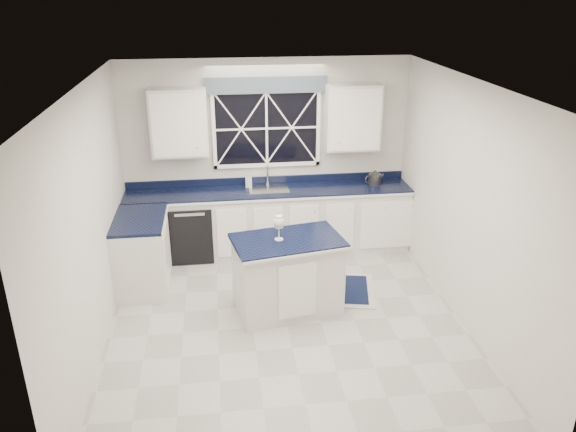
{
  "coord_description": "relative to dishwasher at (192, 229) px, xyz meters",
  "views": [
    {
      "loc": [
        -0.7,
        -5.38,
        3.62
      ],
      "look_at": [
        0.06,
        0.4,
        1.18
      ],
      "focal_mm": 35.0,
      "sensor_mm": 36.0,
      "label": 1
    }
  ],
  "objects": [
    {
      "name": "dishwasher",
      "position": [
        0.0,
        0.0,
        0.0
      ],
      "size": [
        0.6,
        0.58,
        0.82
      ],
      "primitive_type": "cube",
      "color": "black",
      "rests_on": "ground"
    },
    {
      "name": "upper_cabinets",
      "position": [
        1.1,
        0.13,
        1.49
      ],
      "size": [
        3.1,
        0.34,
        0.9
      ],
      "color": "white",
      "rests_on": "ground"
    },
    {
      "name": "base_cabinets",
      "position": [
        0.77,
        -0.17,
        0.04
      ],
      "size": [
        3.99,
        1.6,
        0.9
      ],
      "color": "white",
      "rests_on": "ground"
    },
    {
      "name": "soap_bottle",
      "position": [
        0.83,
        0.16,
        0.63
      ],
      "size": [
        0.09,
        0.1,
        0.2
      ],
      "primitive_type": "imported",
      "rotation": [
        0.0,
        0.0,
        -0.07
      ],
      "color": "silver",
      "rests_on": "countertop"
    },
    {
      "name": "kettle",
      "position": [
        2.62,
        0.04,
        0.63
      ],
      "size": [
        0.3,
        0.22,
        0.21
      ],
      "rotation": [
        0.0,
        0.0,
        0.24
      ],
      "color": "#2F2F32",
      "rests_on": "countertop"
    },
    {
      "name": "rug",
      "position": [
        1.59,
        -1.19,
        -0.4
      ],
      "size": [
        1.58,
        1.15,
        0.02
      ],
      "rotation": [
        0.0,
        0.0,
        -0.21
      ],
      "color": "#BBBBB6",
      "rests_on": "ground"
    },
    {
      "name": "wine_glass",
      "position": [
        1.05,
        -1.6,
        0.71
      ],
      "size": [
        0.12,
        0.12,
        0.29
      ],
      "color": "silver",
      "rests_on": "island"
    },
    {
      "name": "ground",
      "position": [
        1.1,
        -1.95,
        -0.41
      ],
      "size": [
        4.5,
        4.5,
        0.0
      ],
      "primitive_type": "plane",
      "color": "#AFAFAA",
      "rests_on": "ground"
    },
    {
      "name": "window",
      "position": [
        1.1,
        0.25,
        1.42
      ],
      "size": [
        1.65,
        0.09,
        1.26
      ],
      "color": "black",
      "rests_on": "ground"
    },
    {
      "name": "countertop",
      "position": [
        1.1,
        0.0,
        0.51
      ],
      "size": [
        3.98,
        0.64,
        0.04
      ],
      "primitive_type": "cube",
      "color": "black",
      "rests_on": "base_cabinets"
    },
    {
      "name": "island",
      "position": [
        1.15,
        -1.6,
        0.05
      ],
      "size": [
        1.35,
        0.96,
        0.92
      ],
      "rotation": [
        0.0,
        0.0,
        0.18
      ],
      "color": "white",
      "rests_on": "ground"
    },
    {
      "name": "back_wall",
      "position": [
        1.1,
        0.3,
        0.94
      ],
      "size": [
        4.0,
        0.1,
        2.7
      ],
      "primitive_type": "cube",
      "color": "silver",
      "rests_on": "ground"
    },
    {
      "name": "faucet",
      "position": [
        1.1,
        0.19,
        0.69
      ],
      "size": [
        0.05,
        0.2,
        0.3
      ],
      "color": "#AEAEB0",
      "rests_on": "countertop"
    }
  ]
}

